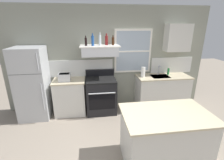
# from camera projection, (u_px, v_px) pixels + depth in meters

# --- Properties ---
(back_wall) EXTENTS (5.40, 0.11, 2.70)m
(back_wall) POSITION_uv_depth(u_px,v_px,m) (110.00, 59.00, 4.39)
(back_wall) COLOR gray
(back_wall) RESTS_ON ground_plane
(refrigerator) EXTENTS (0.70, 0.72, 1.75)m
(refrigerator) POSITION_uv_depth(u_px,v_px,m) (33.00, 84.00, 3.94)
(refrigerator) COLOR #B7BABC
(refrigerator) RESTS_ON ground_plane
(counter_left_of_stove) EXTENTS (0.79, 0.63, 0.91)m
(counter_left_of_stove) POSITION_uv_depth(u_px,v_px,m) (70.00, 96.00, 4.24)
(counter_left_of_stove) COLOR silver
(counter_left_of_stove) RESTS_ON ground_plane
(toaster) EXTENTS (0.30, 0.20, 0.19)m
(toaster) POSITION_uv_depth(u_px,v_px,m) (64.00, 77.00, 3.98)
(toaster) COLOR silver
(toaster) RESTS_ON counter_left_of_stove
(stove_range) EXTENTS (0.76, 0.69, 1.09)m
(stove_range) POSITION_uv_depth(u_px,v_px,m) (101.00, 95.00, 4.31)
(stove_range) COLOR black
(stove_range) RESTS_ON ground_plane
(range_hood_shelf) EXTENTS (0.96, 0.52, 0.24)m
(range_hood_shelf) POSITION_uv_depth(u_px,v_px,m) (100.00, 50.00, 4.02)
(range_hood_shelf) COLOR silver
(bottle_balsamic_dark) EXTENTS (0.06, 0.06, 0.23)m
(bottle_balsamic_dark) POSITION_uv_depth(u_px,v_px,m) (86.00, 42.00, 3.90)
(bottle_balsamic_dark) COLOR black
(bottle_balsamic_dark) RESTS_ON range_hood_shelf
(bottle_blue_liqueur) EXTENTS (0.07, 0.07, 0.29)m
(bottle_blue_liqueur) POSITION_uv_depth(u_px,v_px,m) (93.00, 41.00, 3.87)
(bottle_blue_liqueur) COLOR #1E478C
(bottle_blue_liqueur) RESTS_ON range_hood_shelf
(bottle_clear_tall) EXTENTS (0.06, 0.06, 0.31)m
(bottle_clear_tall) POSITION_uv_depth(u_px,v_px,m) (100.00, 40.00, 3.93)
(bottle_clear_tall) COLOR silver
(bottle_clear_tall) RESTS_ON range_hood_shelf
(bottle_red_label_wine) EXTENTS (0.07, 0.07, 0.28)m
(bottle_red_label_wine) POSITION_uv_depth(u_px,v_px,m) (106.00, 40.00, 4.01)
(bottle_red_label_wine) COLOR maroon
(bottle_red_label_wine) RESTS_ON range_hood_shelf
(bottle_brown_stout) EXTENTS (0.06, 0.06, 0.23)m
(bottle_brown_stout) POSITION_uv_depth(u_px,v_px,m) (113.00, 41.00, 4.01)
(bottle_brown_stout) COLOR #381E0F
(bottle_brown_stout) RESTS_ON range_hood_shelf
(counter_right_with_sink) EXTENTS (1.43, 0.63, 0.91)m
(counter_right_with_sink) POSITION_uv_depth(u_px,v_px,m) (162.00, 91.00, 4.56)
(counter_right_with_sink) COLOR silver
(counter_right_with_sink) RESTS_ON ground_plane
(sink_faucet) EXTENTS (0.03, 0.17, 0.28)m
(sink_faucet) POSITION_uv_depth(u_px,v_px,m) (159.00, 69.00, 4.44)
(sink_faucet) COLOR silver
(sink_faucet) RESTS_ON counter_right_with_sink
(paper_towel_roll) EXTENTS (0.11, 0.11, 0.27)m
(paper_towel_roll) POSITION_uv_depth(u_px,v_px,m) (143.00, 72.00, 4.30)
(paper_towel_roll) COLOR white
(paper_towel_roll) RESTS_ON counter_right_with_sink
(dish_soap_bottle) EXTENTS (0.06, 0.06, 0.18)m
(dish_soap_bottle) POSITION_uv_depth(u_px,v_px,m) (168.00, 71.00, 4.50)
(dish_soap_bottle) COLOR #268C3F
(dish_soap_bottle) RESTS_ON counter_right_with_sink
(kitchen_island) EXTENTS (1.40, 0.90, 0.91)m
(kitchen_island) POSITION_uv_depth(u_px,v_px,m) (164.00, 137.00, 2.71)
(kitchen_island) COLOR silver
(kitchen_island) RESTS_ON ground_plane
(upper_cabinet_right) EXTENTS (0.64, 0.32, 0.70)m
(upper_cabinet_right) POSITION_uv_depth(u_px,v_px,m) (178.00, 38.00, 4.27)
(upper_cabinet_right) COLOR silver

